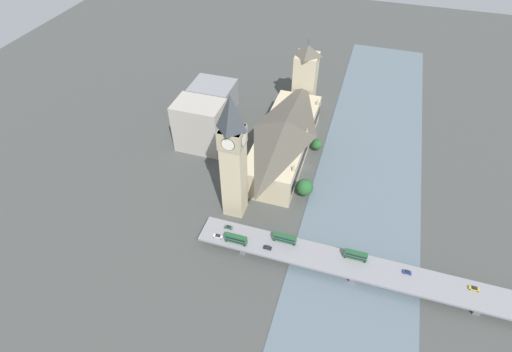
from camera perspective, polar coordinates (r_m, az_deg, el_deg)
name	(u,v)px	position (r m, az deg, el deg)	size (l,w,h in m)	color
ground_plane	(308,167)	(246.06, 7.37, 1.25)	(600.00, 600.00, 0.00)	#424442
river_water	(368,179)	(245.11, 15.67, -0.45)	(60.56, 360.00, 0.30)	slate
parliament_hall	(285,138)	(246.54, 4.09, 5.38)	(28.88, 88.70, 24.92)	#C1B28E
clock_tower	(233,156)	(193.04, -3.30, 2.90)	(11.90, 11.90, 72.46)	#C1B28E
victoria_tower	(305,78)	(286.20, 7.05, 13.75)	(15.09, 15.09, 51.78)	#C1B28E
road_bridge	(355,266)	(196.97, 13.95, -12.43)	(153.12, 15.26, 5.30)	slate
double_decker_bus_lead	(285,238)	(197.24, 4.11, -8.85)	(11.70, 2.51, 4.62)	#235B33
double_decker_bus_mid	(236,239)	(196.51, -2.89, -8.94)	(11.21, 2.47, 5.00)	#235B33
double_decker_bus_rear	(356,255)	(196.35, 14.05, -10.90)	(10.93, 2.46, 4.76)	#235B33
car_northbound_lead	(474,288)	(207.10, 28.71, -13.91)	(4.26, 1.74, 1.43)	gold
car_northbound_mid	(268,248)	(195.71, 1.67, -10.18)	(3.98, 1.89, 1.40)	black
car_northbound_tail	(229,227)	(204.05, -3.95, -7.30)	(4.17, 1.85, 1.22)	#2D5638
car_southbound_lead	(218,236)	(200.68, -5.47, -8.55)	(4.72, 1.76, 1.52)	silver
car_southbound_mid	(407,272)	(200.08, 20.78, -12.72)	(3.81, 1.81, 1.33)	navy
city_block_west	(213,97)	(289.87, -6.12, 11.11)	(29.12, 25.41, 20.59)	gray
city_block_center	(200,125)	(252.99, -7.98, 7.18)	(29.50, 20.99, 32.01)	#A39E93
tree_embankment_near	(305,187)	(223.93, 6.99, -1.60)	(9.49, 9.49, 11.18)	brown
tree_embankment_mid	(317,144)	(256.07, 8.69, 4.51)	(6.76, 6.76, 8.44)	brown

